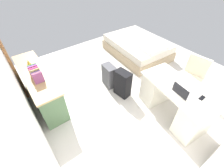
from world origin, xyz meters
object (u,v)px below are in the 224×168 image
object	(u,v)px
bed	(137,47)
laptop	(182,92)
desk	(174,101)
suitcase_spare_grey	(109,76)
credenza	(40,86)
figurine_small	(28,62)
suitcase_black	(123,84)
computer_mouse	(172,84)
cell_phone_near_laptop	(202,98)
office_chair	(190,79)

from	to	relation	value
bed	laptop	distance (m)	2.60
desk	suitcase_spare_grey	bearing A→B (deg)	18.09
credenza	bed	distance (m)	3.04
desk	figurine_small	distance (m)	3.08
suitcase_black	laptop	distance (m)	1.29
figurine_small	suitcase_black	bearing A→B (deg)	-130.45
bed	suitcase_black	size ratio (longest dim) A/B	3.04
computer_mouse	desk	bearing A→B (deg)	-155.01
suitcase_black	computer_mouse	xyz separation A→B (m)	(-0.90, -0.40, 0.44)
laptop	computer_mouse	bearing A→B (deg)	-16.53
credenza	figurine_small	bearing A→B (deg)	0.25
desk	figurine_small	bearing A→B (deg)	40.01
suitcase_spare_grey	cell_phone_near_laptop	distance (m)	2.01
bed	computer_mouse	bearing A→B (deg)	150.81
desk	cell_phone_near_laptop	size ratio (longest dim) A/B	11.13
computer_mouse	credenza	bearing A→B (deg)	53.46
bed	cell_phone_near_laptop	bearing A→B (deg)	158.53
suitcase_black	computer_mouse	distance (m)	1.08
bed	office_chair	bearing A→B (deg)	171.81
office_chair	suitcase_spare_grey	world-z (taller)	office_chair
office_chair	figurine_small	world-z (taller)	office_chair
office_chair	desk	bearing A→B (deg)	102.04
office_chair	laptop	size ratio (longest dim) A/B	2.80
computer_mouse	cell_phone_near_laptop	size ratio (longest dim) A/B	0.74
suitcase_black	cell_phone_near_laptop	world-z (taller)	cell_phone_near_laptop
bed	figurine_small	size ratio (longest dim) A/B	18.01
desk	office_chair	size ratio (longest dim) A/B	1.61
credenza	cell_phone_near_laptop	world-z (taller)	credenza
bed	computer_mouse	distance (m)	2.34
credenza	suitcase_black	bearing A→B (deg)	-122.05
desk	laptop	world-z (taller)	laptop
bed	suitcase_spare_grey	size ratio (longest dim) A/B	3.50
suitcase_spare_grey	computer_mouse	distance (m)	1.50
bed	laptop	world-z (taller)	laptop
bed	suitcase_black	world-z (taller)	suitcase_black
credenza	computer_mouse	bearing A→B (deg)	-134.05
credenza	cell_phone_near_laptop	distance (m)	3.15
credenza	suitcase_black	world-z (taller)	credenza
cell_phone_near_laptop	suitcase_spare_grey	bearing A→B (deg)	15.17
credenza	laptop	xyz separation A→B (m)	(-2.11, -1.84, 0.41)
credenza	laptop	bearing A→B (deg)	-138.83
cell_phone_near_laptop	bed	bearing A→B (deg)	-23.26
suitcase_spare_grey	cell_phone_near_laptop	size ratio (longest dim) A/B	4.17
suitcase_black	suitcase_spare_grey	distance (m)	0.45
figurine_small	desk	bearing A→B (deg)	-139.99
office_chair	suitcase_black	bearing A→B (deg)	54.64
office_chair	credenza	distance (m)	3.30
computer_mouse	bed	bearing A→B (deg)	-21.68
suitcase_black	laptop	size ratio (longest dim) A/B	1.94
desk	suitcase_black	distance (m)	1.13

